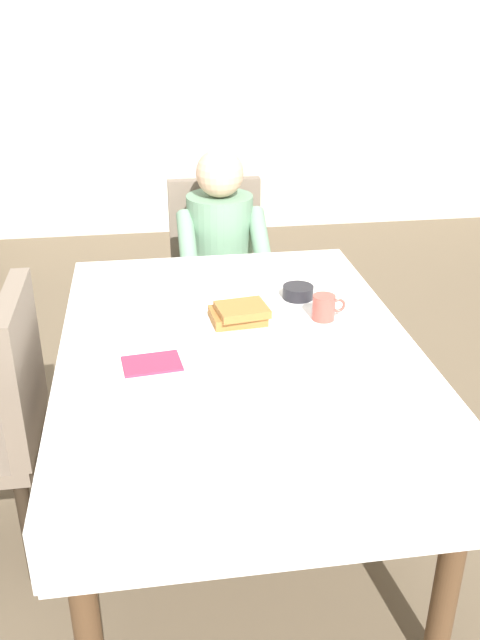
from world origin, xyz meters
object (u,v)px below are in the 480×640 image
at_px(plate_breakfast, 242,324).
at_px(spoon_near_edge, 240,369).
at_px(breakfast_stack, 239,313).
at_px(dining_table_main, 236,362).
at_px(knife_right_of_plate, 300,324).
at_px(diner_person, 221,250).
at_px(fork_left_of_plate, 185,332).
at_px(chair_diner, 218,266).
at_px(bowl_butter, 298,292).
at_px(cup_coffee, 324,307).

height_order(plate_breakfast, spoon_near_edge, plate_breakfast).
bearing_deg(spoon_near_edge, breakfast_stack, 87.30).
bearing_deg(spoon_near_edge, plate_breakfast, 85.48).
relative_size(dining_table_main, knife_right_of_plate, 7.62).
distance_m(diner_person, fork_left_of_plate, 0.99).
xyz_separation_m(dining_table_main, chair_diner, (0.07, 1.17, -0.12)).
height_order(dining_table_main, bowl_butter, bowl_butter).
relative_size(breakfast_stack, fork_left_of_plate, 1.07).
xyz_separation_m(chair_diner, cup_coffee, (0.24, -1.08, 0.25)).
bearing_deg(fork_left_of_plate, plate_breakfast, -80.15).
relative_size(plate_breakfast, bowl_butter, 2.55).
distance_m(dining_table_main, breakfast_stack, 0.16).
distance_m(chair_diner, diner_person, 0.21).
xyz_separation_m(dining_table_main, fork_left_of_plate, (-0.16, 0.06, 0.09)).
bearing_deg(breakfast_stack, plate_breakfast, -26.32).
xyz_separation_m(dining_table_main, spoon_near_edge, (-0.02, -0.20, 0.09)).
distance_m(plate_breakfast, breakfast_stack, 0.04).
relative_size(dining_table_main, bowl_butter, 13.85).
xyz_separation_m(cup_coffee, knife_right_of_plate, (-0.09, -0.03, -0.04)).
bearing_deg(cup_coffee, spoon_near_edge, -138.07).
bearing_deg(diner_person, cup_coffee, 104.34).
distance_m(breakfast_stack, knife_right_of_plate, 0.20).
bearing_deg(diner_person, dining_table_main, 85.83).
relative_size(bowl_butter, fork_left_of_plate, 0.61).
relative_size(chair_diner, breakfast_stack, 4.84).
bearing_deg(plate_breakfast, diner_person, 87.33).
relative_size(cup_coffee, spoon_near_edge, 0.75).
xyz_separation_m(breakfast_stack, spoon_near_edge, (-0.04, -0.29, -0.04)).
bearing_deg(chair_diner, plate_breakfast, 87.71).
bearing_deg(cup_coffee, knife_right_of_plate, -159.13).
bearing_deg(breakfast_stack, spoon_near_edge, -98.15).
xyz_separation_m(dining_table_main, plate_breakfast, (0.03, 0.08, 0.10)).
height_order(diner_person, fork_left_of_plate, diner_person).
relative_size(fork_left_of_plate, knife_right_of_plate, 0.90).
bearing_deg(bowl_butter, spoon_near_edge, -120.47).
height_order(chair_diner, diner_person, diner_person).
distance_m(dining_table_main, bowl_butter, 0.40).
distance_m(chair_diner, fork_left_of_plate, 1.15).
bearing_deg(knife_right_of_plate, fork_left_of_plate, 93.13).
bearing_deg(dining_table_main, breakfast_stack, 75.36).
relative_size(diner_person, plate_breakfast, 4.00).
bearing_deg(spoon_near_edge, knife_right_of_plate, 52.91).
height_order(breakfast_stack, knife_right_of_plate, breakfast_stack).
distance_m(dining_table_main, knife_right_of_plate, 0.25).
distance_m(bowl_butter, spoon_near_edge, 0.55).
distance_m(bowl_butter, fork_left_of_plate, 0.47).
bearing_deg(bowl_butter, fork_left_of_plate, -152.77).
relative_size(chair_diner, bowl_butter, 8.45).
bearing_deg(diner_person, knife_right_of_plate, 98.72).
bearing_deg(diner_person, chair_diner, -90.00).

